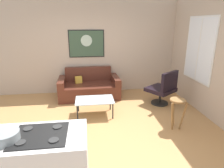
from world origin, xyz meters
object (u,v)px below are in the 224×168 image
at_px(coffee_table, 95,101).
at_px(mixing_bowl, 5,137).
at_px(armchair, 163,88).
at_px(wall_painting, 87,44).
at_px(couch, 89,88).
at_px(bar_stool, 177,106).

distance_m(coffee_table, mixing_bowl, 2.59).
bearing_deg(armchair, wall_painting, 146.55).
bearing_deg(coffee_table, wall_painting, 94.58).
bearing_deg(couch, mixing_bowl, -104.81).
distance_m(mixing_bowl, wall_painting, 4.12).
distance_m(armchair, wall_painting, 2.59).
bearing_deg(wall_painting, couch, -86.36).
xyz_separation_m(couch, mixing_bowl, (-0.94, -3.54, 0.69)).
distance_m(coffee_table, bar_stool, 1.85).
distance_m(bar_stool, wall_painting, 3.25).
bearing_deg(bar_stool, armchair, 80.90).
bearing_deg(bar_stool, coffee_table, 152.81).
distance_m(coffee_table, armchair, 1.88).
relative_size(coffee_table, armchair, 0.95).
height_order(couch, coffee_table, couch).
relative_size(couch, mixing_bowl, 5.98).
xyz_separation_m(bar_stool, mixing_bowl, (-2.68, -1.46, 0.46)).
bearing_deg(coffee_table, couch, 94.91).
height_order(bar_stool, mixing_bowl, mixing_bowl).
xyz_separation_m(couch, bar_stool, (1.75, -2.08, 0.23)).
relative_size(couch, coffee_table, 1.99).
height_order(bar_stool, wall_painting, wall_painting).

